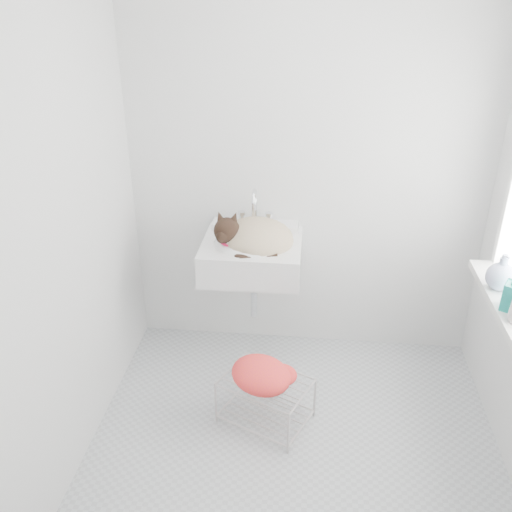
# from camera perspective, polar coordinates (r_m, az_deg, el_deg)

# --- Properties ---
(floor) EXTENTS (2.20, 2.00, 0.02)m
(floor) POSITION_cam_1_polar(r_m,az_deg,el_deg) (3.16, 3.91, -18.88)
(floor) COLOR #AFB4B8
(floor) RESTS_ON ground
(back_wall) EXTENTS (2.20, 0.02, 2.50)m
(back_wall) POSITION_cam_1_polar(r_m,az_deg,el_deg) (3.36, 5.35, 9.32)
(back_wall) COLOR silver
(back_wall) RESTS_ON ground
(left_wall) EXTENTS (0.02, 2.00, 2.50)m
(left_wall) POSITION_cam_1_polar(r_m,az_deg,el_deg) (2.67, -19.48, 3.08)
(left_wall) COLOR silver
(left_wall) RESTS_ON ground
(windowsill) EXTENTS (0.16, 0.88, 0.04)m
(windowsill) POSITION_cam_1_polar(r_m,az_deg,el_deg) (2.96, 24.59, -4.66)
(windowsill) COLOR white
(windowsill) RESTS_ON right_wall
(sink) EXTENTS (0.59, 0.52, 0.24)m
(sink) POSITION_cam_1_polar(r_m,az_deg,el_deg) (3.28, -0.43, 1.47)
(sink) COLOR white
(sink) RESTS_ON back_wall
(faucet) EXTENTS (0.22, 0.15, 0.22)m
(faucet) POSITION_cam_1_polar(r_m,az_deg,el_deg) (3.39, -0.09, 4.92)
(faucet) COLOR silver
(faucet) RESTS_ON sink
(cat) EXTENTS (0.46, 0.37, 0.29)m
(cat) POSITION_cam_1_polar(r_m,az_deg,el_deg) (3.25, -0.25, 1.97)
(cat) COLOR tan
(cat) RESTS_ON sink
(wire_rack) EXTENTS (0.55, 0.48, 0.28)m
(wire_rack) POSITION_cam_1_polar(r_m,az_deg,el_deg) (3.19, 1.00, -14.52)
(wire_rack) COLOR #BEB9B9
(wire_rack) RESTS_ON floor
(towel) EXTENTS (0.43, 0.41, 0.14)m
(towel) POSITION_cam_1_polar(r_m,az_deg,el_deg) (3.06, 0.51, -12.85)
(towel) COLOR #F44817
(towel) RESTS_ON wire_rack
(bottle_b) EXTENTS (0.13, 0.13, 0.21)m
(bottle_b) POSITION_cam_1_polar(r_m,az_deg,el_deg) (2.89, 24.86, -5.05)
(bottle_b) COLOR #158178
(bottle_b) RESTS_ON windowsill
(bottle_c) EXTENTS (0.18, 0.18, 0.19)m
(bottle_c) POSITION_cam_1_polar(r_m,az_deg,el_deg) (3.06, 23.80, -3.04)
(bottle_c) COLOR #A0AACD
(bottle_c) RESTS_ON windowsill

